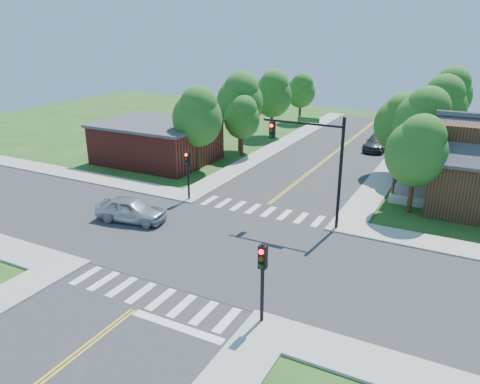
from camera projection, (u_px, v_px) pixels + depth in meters
The scene contains 25 objects.
ground at pixel (216, 246), 27.63m from camera, with size 100.00×100.00×0.00m, color #254B17.
road_ns at pixel (216, 245), 27.63m from camera, with size 10.00×90.00×0.04m, color #2D2D30.
road_ew at pixel (216, 245), 27.63m from camera, with size 90.00×10.00×0.04m, color #2D2D30.
intersection_patch at pixel (216, 246), 27.63m from camera, with size 10.20×10.20×0.06m, color #2D2D30.
sidewalk_nw at pixel (161, 152), 47.69m from camera, with size 40.00×40.00×0.14m.
crosswalk_north at pixel (261, 210), 32.79m from camera, with size 8.85×2.00×0.01m.
crosswalk_south at pixel (151, 296), 22.45m from camera, with size 8.85×2.00×0.01m.
centerline at pixel (216, 245), 27.62m from camera, with size 0.30×90.00×0.01m.
stop_bar at pixel (177, 327), 20.21m from camera, with size 4.60×0.45×0.09m, color white.
signal_mast_ne at pixel (315, 153), 28.94m from camera, with size 5.30×0.42×7.20m.
signal_pole_se at pixel (262, 269), 19.60m from camera, with size 0.34×0.42×3.80m.
signal_pole_nw at pixel (188, 166), 33.82m from camera, with size 0.34×0.42×3.80m.
building_nw at pixel (157, 141), 44.19m from camera, with size 10.40×8.40×3.73m.
tree_e_a at pixel (418, 149), 30.96m from camera, with size 4.08×3.88×6.94m.
tree_e_b at pixel (424, 120), 37.03m from camera, with size 4.65×4.41×7.90m.
tree_e_c at pixel (441, 104), 43.41m from camera, with size 4.78×4.55×8.13m.
tree_e_d at pixel (450, 92), 51.25m from camera, with size 4.79×4.55×8.15m.
tree_w_a at pixel (198, 115), 40.37m from camera, with size 4.41×4.19×7.50m.
tree_w_b at pixel (240, 99), 46.52m from camera, with size 4.73×4.50×8.05m.
tree_w_c at pixel (273, 93), 53.17m from camera, with size 4.47×4.24×7.59m.
tree_w_d at pixel (301, 90), 61.26m from camera, with size 3.80×3.61×6.46m.
tree_house at pixel (400, 121), 39.22m from camera, with size 4.17×3.96×7.09m.
tree_bldg at pixel (242, 116), 45.16m from camera, with size 3.55×3.37×6.03m.
car_silver at pixel (131, 210), 30.78m from camera, with size 4.99×2.66×1.61m, color silver.
car_dgrey at pixel (377, 143), 48.43m from camera, with size 2.16×5.31×1.54m, color #2C2F31.
Camera 1 is at (12.81, -21.42, 12.36)m, focal length 35.00 mm.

